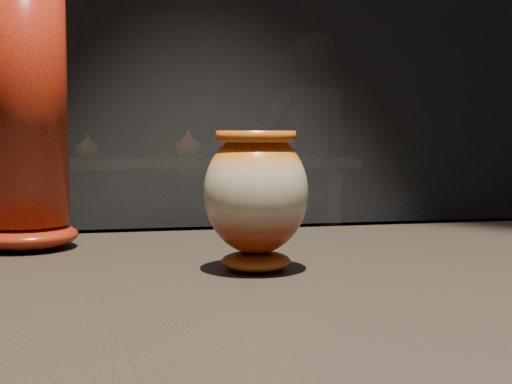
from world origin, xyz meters
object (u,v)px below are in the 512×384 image
tall_vase (23,93)px  back_shelf (190,201)px  visitor (307,166)px  main_vase (256,195)px

tall_vase → back_shelf: tall_vase is taller
tall_vase → back_shelf: (0.63, 3.30, -0.48)m
back_shelf → tall_vase: bearing=-100.7°
visitor → tall_vase: bearing=63.2°
back_shelf → visitor: size_ratio=1.19×
main_vase → back_shelf: size_ratio=0.08×
main_vase → back_shelf: 3.56m
visitor → main_vase: bearing=68.4°
main_vase → visitor: size_ratio=0.10×
back_shelf → visitor: 0.81m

